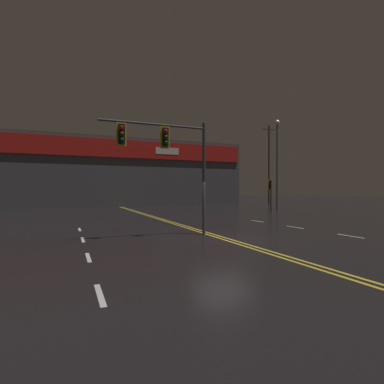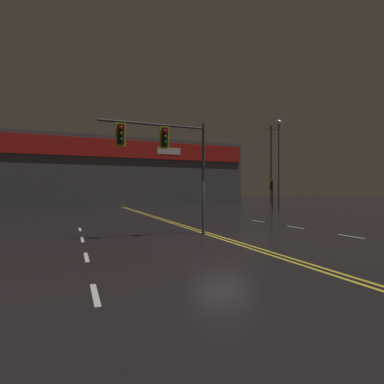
{
  "view_description": "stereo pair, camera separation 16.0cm",
  "coord_description": "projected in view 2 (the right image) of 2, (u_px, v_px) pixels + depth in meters",
  "views": [
    {
      "loc": [
        -6.25,
        -11.59,
        2.07
      ],
      "look_at": [
        0.0,
        3.39,
        2.0
      ],
      "focal_mm": 28.0,
      "sensor_mm": 36.0,
      "label": 1
    },
    {
      "loc": [
        -6.1,
        -11.65,
        2.07
      ],
      "look_at": [
        0.0,
        3.39,
        2.0
      ],
      "focal_mm": 28.0,
      "sensor_mm": 36.0,
      "label": 2
    }
  ],
  "objects": [
    {
      "name": "utility_pole_row",
      "position": [
        135.0,
        160.0,
        38.03
      ],
      "size": [
        46.09,
        0.26,
        12.09
      ],
      "color": "#4C3828",
      "rests_on": "ground"
    },
    {
      "name": "road_markings",
      "position": [
        268.0,
        242.0,
        11.96
      ],
      "size": [
        16.79,
        60.0,
        0.01
      ],
      "color": "gold",
      "rests_on": "ground"
    },
    {
      "name": "building_backdrop",
      "position": [
        117.0,
        174.0,
        42.4
      ],
      "size": [
        34.61,
        10.23,
        8.93
      ],
      "color": "#4C4C51",
      "rests_on": "ground"
    },
    {
      "name": "traffic_signal_median",
      "position": [
        163.0,
        147.0,
        13.35
      ],
      "size": [
        4.88,
        0.36,
        5.25
      ],
      "color": "#38383D",
      "rests_on": "ground"
    },
    {
      "name": "ground_plane",
      "position": [
        221.0,
        238.0,
        13.09
      ],
      "size": [
        200.0,
        200.0,
        0.0
      ],
      "primitive_type": "plane",
      "color": "black"
    },
    {
      "name": "streetlight_near_right",
      "position": [
        279.0,
        153.0,
        32.53
      ],
      "size": [
        0.56,
        0.56,
        9.78
      ],
      "color": "#59595E",
      "rests_on": "ground"
    },
    {
      "name": "traffic_signal_corner_northeast",
      "position": [
        272.0,
        188.0,
        29.51
      ],
      "size": [
        0.42,
        0.36,
        3.17
      ],
      "color": "#38383D",
      "rests_on": "ground"
    }
  ]
}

